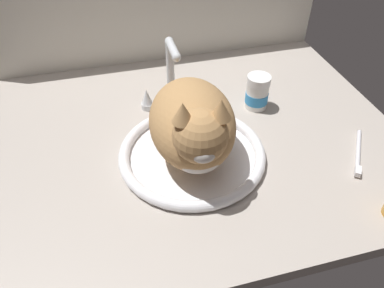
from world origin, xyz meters
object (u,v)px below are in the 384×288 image
(faucet, at_px, (172,82))
(toothbrush, at_px, (358,154))
(cat, at_px, (193,125))
(sink_basin, at_px, (192,154))
(pill_bottle, at_px, (257,93))

(faucet, xyz_separation_m, toothbrush, (0.37, -0.30, -0.07))
(faucet, distance_m, cat, 0.23)
(cat, bearing_deg, toothbrush, -11.38)
(sink_basin, height_order, cat, cat)
(sink_basin, height_order, pill_bottle, pill_bottle)
(cat, xyz_separation_m, toothbrush, (0.37, -0.07, -0.10))
(sink_basin, relative_size, faucet, 1.72)
(cat, bearing_deg, sink_basin, 83.63)
(cat, relative_size, toothbrush, 2.77)
(pill_bottle, bearing_deg, sink_basin, -145.65)
(sink_basin, distance_m, toothbrush, 0.38)
(cat, bearing_deg, pill_bottle, 37.25)
(faucet, height_order, pill_bottle, faucet)
(sink_basin, distance_m, cat, 0.10)
(cat, distance_m, toothbrush, 0.39)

